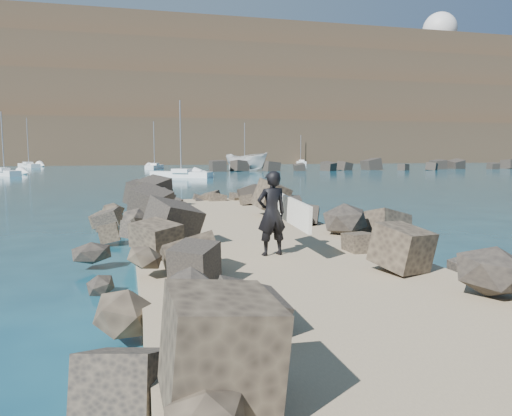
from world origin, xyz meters
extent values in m
plane|color=#0F384C|center=(0.00, 0.00, 0.00)|extent=(800.00, 800.00, 0.00)
cube|color=#8C7759|center=(0.00, -2.00, 0.30)|extent=(6.00, 26.00, 0.60)
cube|color=black|center=(-2.90, -1.50, 0.50)|extent=(2.60, 22.00, 1.00)
cube|color=black|center=(2.90, -1.50, 0.50)|extent=(2.60, 22.00, 1.00)
cube|color=black|center=(35.00, 55.00, 0.60)|extent=(52.00, 4.00, 1.20)
cube|color=#2D4919|center=(10.00, 160.00, 16.00)|extent=(360.00, 140.00, 32.00)
cube|color=silver|center=(-2.49, 5.47, 1.04)|extent=(1.05, 2.73, 0.09)
imported|color=silver|center=(13.88, 57.76, 1.32)|extent=(6.76, 6.53, 2.64)
imported|color=black|center=(-0.04, -2.54, 1.55)|extent=(0.75, 0.55, 1.90)
cube|color=white|center=(0.41, -2.54, 1.60)|extent=(0.16, 2.36, 0.74)
cylinder|color=silver|center=(103.05, 142.75, 35.35)|extent=(7.67, 7.67, 6.71)
sphere|color=silver|center=(103.05, 142.75, 44.46)|extent=(11.50, 11.50, 11.50)
cube|color=white|center=(18.35, 77.79, 0.25)|extent=(3.21, 6.90, 0.80)
cylinder|color=gray|center=(18.35, 77.79, 4.31)|extent=(0.12, 0.12, 7.42)
cube|color=white|center=(18.35, 77.01, 0.75)|extent=(1.54, 2.11, 0.44)
cube|color=white|center=(-17.04, 51.10, 0.25)|extent=(4.60, 5.93, 0.80)
cylinder|color=gray|center=(-17.04, 51.10, 4.02)|extent=(0.12, 0.12, 6.84)
cube|color=white|center=(-17.04, 50.48, 0.75)|extent=(1.80, 2.00, 0.44)
cube|color=white|center=(2.69, 42.00, 0.25)|extent=(6.65, 5.34, 0.80)
cylinder|color=gray|center=(2.69, 42.00, 4.48)|extent=(0.12, 0.12, 7.76)
cube|color=white|center=(2.69, 41.51, 0.75)|extent=(2.26, 2.06, 0.44)
cube|color=white|center=(-19.69, 82.05, 0.25)|extent=(4.72, 7.19, 0.80)
cylinder|color=gray|center=(-19.69, 82.05, 4.59)|extent=(0.12, 0.12, 7.98)
cube|color=white|center=(-19.69, 81.28, 0.75)|extent=(1.96, 2.34, 0.44)
cube|color=white|center=(1.26, 67.99, 0.25)|extent=(3.32, 6.39, 0.80)
cylinder|color=gray|center=(1.26, 67.99, 4.05)|extent=(0.12, 0.12, 6.91)
cube|color=white|center=(1.26, 67.28, 0.75)|extent=(1.51, 1.99, 0.44)
cube|color=white|center=(33.34, 88.76, 0.25)|extent=(1.49, 5.21, 0.80)
cylinder|color=gray|center=(33.34, 88.76, 3.43)|extent=(0.12, 0.12, 5.65)
cube|color=white|center=(33.34, 88.14, 0.75)|extent=(0.92, 1.49, 0.44)
cube|color=white|center=(0.00, 165.00, 33.75)|extent=(8.00, 6.00, 3.50)
cube|color=white|center=(35.00, 148.00, 34.00)|extent=(12.00, 7.00, 4.00)
cube|color=white|center=(70.00, 160.00, 33.50)|extent=(6.00, 6.00, 3.00)
cube|color=white|center=(90.00, 140.00, 34.50)|extent=(5.00, 5.00, 5.00)
camera|label=1|loc=(-3.18, -13.18, 2.96)|focal=35.00mm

